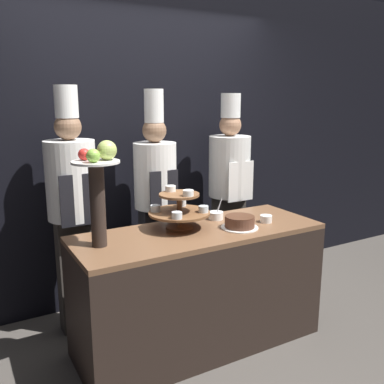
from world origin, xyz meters
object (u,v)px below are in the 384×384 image
Objects in this scene: fruit_pedestal at (98,183)px; chef_center_left at (156,195)px; chef_left at (73,202)px; serving_bowl_far at (216,215)px; cake_round at (240,222)px; cup_white at (266,219)px; tiered_stand at (179,209)px; chef_center_right at (229,186)px.

chef_center_left reaches higher than fruit_pedestal.
serving_bowl_far is at bearing -26.48° from chef_left.
cake_round reaches higher than cup_white.
fruit_pedestal reaches higher than tiered_stand.
tiered_stand is 0.66m from cup_white.
chef_center_right reaches higher than tiered_stand.
chef_left reaches higher than tiered_stand.
chef_left is 0.67m from chef_center_left.
tiered_stand is 0.66× the size of fruit_pedestal.
tiered_stand is at bearing -168.92° from serving_bowl_far.
tiered_stand is 0.95m from chef_center_right.
serving_bowl_far is 0.09× the size of chef_center_left.
tiered_stand reaches higher than serving_bowl_far.
chef_left is at bearing 149.59° from cup_white.
cake_round is (0.96, -0.13, -0.36)m from fruit_pedestal.
chef_center_left reaches higher than cake_round.
chef_center_right is at bearing 0.00° from chef_left.
chef_left reaches higher than chef_center_right.
serving_bowl_far is (0.35, 0.07, -0.11)m from tiered_stand.
tiered_stand is 4.90× the size of cup_white.
chef_center_right is at bearing 60.61° from cake_round.
tiered_stand is at bearing -145.64° from chef_center_right.
cup_white is at bearing -102.81° from chef_center_right.
cup_white is (0.62, -0.18, -0.12)m from tiered_stand.
cake_round is at bearing -119.39° from chef_center_right.
tiered_stand is at bearing -41.97° from chef_left.
chef_center_right is at bearing 34.36° from tiered_stand.
cake_round is 3.00× the size of cup_white.
fruit_pedestal is at bearing -136.93° from chef_center_left.
cup_white is at bearing -52.26° from chef_center_left.
chef_center_left reaches higher than chef_center_right.
chef_left reaches higher than cup_white.
chef_left is 1.03× the size of chef_center_right.
chef_center_left reaches higher than serving_bowl_far.
fruit_pedestal is 1.03m from cake_round.
serving_bowl_far is 1.06m from chef_left.
serving_bowl_far is at bearing 138.38° from cup_white.
cake_round is at bearing -7.60° from fruit_pedestal.
cup_white is 1.42m from chef_left.
chef_center_right is at bearing -0.00° from chef_center_left.
cake_round is 1.22m from chef_left.
fruit_pedestal is at bearing 174.97° from cup_white.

